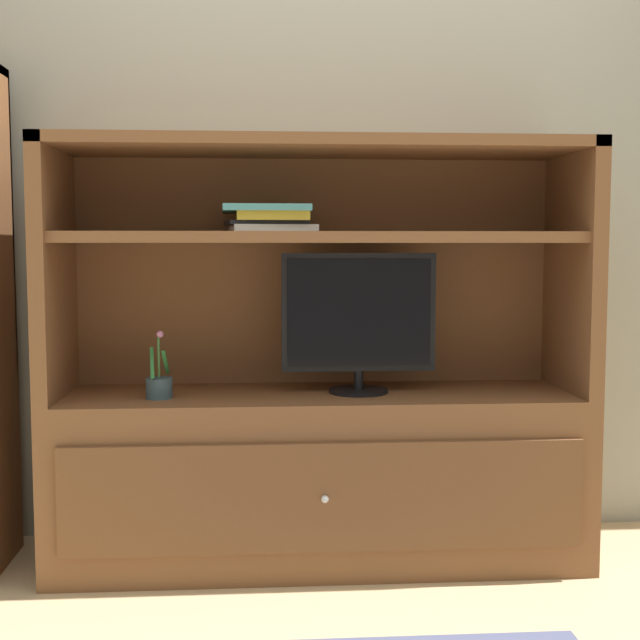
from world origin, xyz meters
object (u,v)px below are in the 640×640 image
at_px(tv_monitor, 359,319).
at_px(potted_plant, 159,386).
at_px(magazine_stack, 269,218).
at_px(media_console, 319,428).

height_order(tv_monitor, potted_plant, tv_monitor).
height_order(potted_plant, magazine_stack, magazine_stack).
height_order(media_console, tv_monitor, media_console).
bearing_deg(media_console, tv_monitor, -6.52).
height_order(media_console, potted_plant, media_console).
xyz_separation_m(potted_plant, magazine_stack, (0.36, 0.07, 0.54)).
distance_m(potted_plant, magazine_stack, 0.65).
bearing_deg(magazine_stack, tv_monitor, -2.34).
relative_size(media_console, tv_monitor, 3.44).
distance_m(media_console, potted_plant, 0.55).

